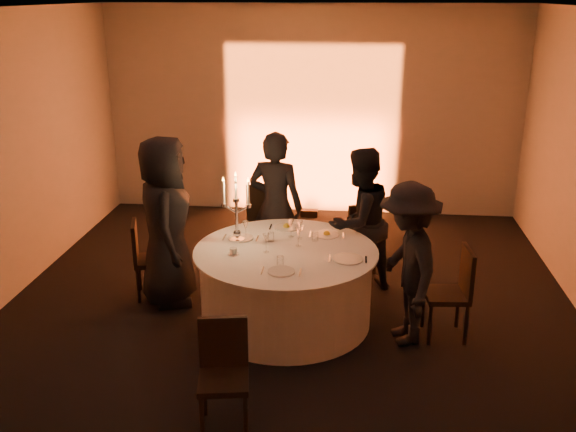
# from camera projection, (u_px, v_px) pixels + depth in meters

# --- Properties ---
(floor) EXTENTS (7.00, 7.00, 0.00)m
(floor) POSITION_uv_depth(u_px,v_px,m) (286.00, 320.00, 6.48)
(floor) COLOR black
(floor) RESTS_ON ground
(ceiling) EXTENTS (7.00, 7.00, 0.00)m
(ceiling) POSITION_uv_depth(u_px,v_px,m) (286.00, 9.00, 5.49)
(ceiling) COLOR silver
(ceiling) RESTS_ON wall_back
(wall_back) EXTENTS (7.00, 0.00, 7.00)m
(wall_back) POSITION_uv_depth(u_px,v_px,m) (312.00, 112.00, 9.27)
(wall_back) COLOR #B9B5AC
(wall_back) RESTS_ON floor
(wall_front) EXTENTS (7.00, 0.00, 7.00)m
(wall_front) POSITION_uv_depth(u_px,v_px,m) (197.00, 404.00, 2.70)
(wall_front) COLOR #B9B5AC
(wall_front) RESTS_ON floor
(uplighter_fixture) EXTENTS (0.25, 0.12, 0.10)m
(uplighter_fixture) POSITION_uv_depth(u_px,v_px,m) (309.00, 213.00, 9.47)
(uplighter_fixture) COLOR black
(uplighter_fixture) RESTS_ON floor
(banquet_table) EXTENTS (1.80, 1.80, 0.77)m
(banquet_table) POSITION_uv_depth(u_px,v_px,m) (286.00, 286.00, 6.36)
(banquet_table) COLOR black
(banquet_table) RESTS_ON floor
(chair_left) EXTENTS (0.46, 0.46, 0.85)m
(chair_left) POSITION_uv_depth(u_px,v_px,m) (146.00, 255.00, 6.86)
(chair_left) COLOR black
(chair_left) RESTS_ON floor
(chair_back_left) EXTENTS (0.54, 0.54, 1.04)m
(chair_back_left) POSITION_uv_depth(u_px,v_px,m) (269.00, 220.00, 7.58)
(chair_back_left) COLOR black
(chair_back_left) RESTS_ON floor
(chair_back_right) EXTENTS (0.53, 0.53, 0.89)m
(chair_back_right) POSITION_uv_depth(u_px,v_px,m) (359.00, 234.00, 7.41)
(chair_back_right) COLOR black
(chair_back_right) RESTS_ON floor
(chair_right) EXTENTS (0.43, 0.43, 0.90)m
(chair_right) POSITION_uv_depth(u_px,v_px,m) (454.00, 288.00, 6.03)
(chair_right) COLOR black
(chair_right) RESTS_ON floor
(chair_front) EXTENTS (0.43, 0.43, 0.85)m
(chair_front) POSITION_uv_depth(u_px,v_px,m) (224.00, 368.00, 4.81)
(chair_front) COLOR black
(chair_front) RESTS_ON floor
(guest_left) EXTENTS (0.77, 0.99, 1.80)m
(guest_left) POSITION_uv_depth(u_px,v_px,m) (166.00, 222.00, 6.62)
(guest_left) COLOR black
(guest_left) RESTS_ON floor
(guest_back_left) EXTENTS (0.70, 0.53, 1.72)m
(guest_back_left) POSITION_uv_depth(u_px,v_px,m) (276.00, 207.00, 7.20)
(guest_back_left) COLOR black
(guest_back_left) RESTS_ON floor
(guest_back_right) EXTENTS (1.00, 0.99, 1.63)m
(guest_back_right) POSITION_uv_depth(u_px,v_px,m) (359.00, 222.00, 6.85)
(guest_back_right) COLOR black
(guest_back_right) RESTS_ON floor
(guest_right) EXTENTS (0.77, 1.10, 1.55)m
(guest_right) POSITION_uv_depth(u_px,v_px,m) (408.00, 264.00, 5.88)
(guest_right) COLOR black
(guest_right) RESTS_ON floor
(plate_left) EXTENTS (0.35, 0.26, 0.01)m
(plate_left) POSITION_uv_depth(u_px,v_px,m) (241.00, 238.00, 6.52)
(plate_left) COLOR silver
(plate_left) RESTS_ON banquet_table
(plate_back_left) EXTENTS (0.36, 0.27, 0.08)m
(plate_back_left) POSITION_uv_depth(u_px,v_px,m) (286.00, 226.00, 6.80)
(plate_back_left) COLOR silver
(plate_back_left) RESTS_ON banquet_table
(plate_back_right) EXTENTS (0.35, 0.25, 0.08)m
(plate_back_right) POSITION_uv_depth(u_px,v_px,m) (327.00, 234.00, 6.59)
(plate_back_right) COLOR silver
(plate_back_right) RESTS_ON banquet_table
(plate_right) EXTENTS (0.36, 0.29, 0.01)m
(plate_right) POSITION_uv_depth(u_px,v_px,m) (348.00, 259.00, 6.00)
(plate_right) COLOR silver
(plate_right) RESTS_ON banquet_table
(plate_front) EXTENTS (0.36, 0.25, 0.01)m
(plate_front) POSITION_uv_depth(u_px,v_px,m) (281.00, 271.00, 5.73)
(plate_front) COLOR silver
(plate_front) RESTS_ON banquet_table
(coffee_cup) EXTENTS (0.11, 0.11, 0.07)m
(coffee_cup) POSITION_uv_depth(u_px,v_px,m) (233.00, 251.00, 6.12)
(coffee_cup) COLOR silver
(coffee_cup) RESTS_ON banquet_table
(candelabra) EXTENTS (0.30, 0.15, 0.72)m
(candelabra) POSITION_uv_depth(u_px,v_px,m) (237.00, 217.00, 6.38)
(candelabra) COLOR silver
(candelabra) RESTS_ON banquet_table
(wine_glass_a) EXTENTS (0.07, 0.07, 0.19)m
(wine_glass_a) POSITION_uv_depth(u_px,v_px,m) (266.00, 239.00, 6.13)
(wine_glass_a) COLOR white
(wine_glass_a) RESTS_ON banquet_table
(wine_glass_b) EXTENTS (0.07, 0.07, 0.19)m
(wine_glass_b) POSITION_uv_depth(u_px,v_px,m) (291.00, 224.00, 6.52)
(wine_glass_b) COLOR white
(wine_glass_b) RESTS_ON banquet_table
(wine_glass_c) EXTENTS (0.07, 0.07, 0.19)m
(wine_glass_c) POSITION_uv_depth(u_px,v_px,m) (246.00, 226.00, 6.46)
(wine_glass_c) COLOR white
(wine_glass_c) RESTS_ON banquet_table
(wine_glass_d) EXTENTS (0.07, 0.07, 0.19)m
(wine_glass_d) POSITION_uv_depth(u_px,v_px,m) (298.00, 233.00, 6.28)
(wine_glass_d) COLOR white
(wine_glass_d) RESTS_ON banquet_table
(wine_glass_e) EXTENTS (0.07, 0.07, 0.19)m
(wine_glass_e) POSITION_uv_depth(u_px,v_px,m) (300.00, 226.00, 6.47)
(wine_glass_e) COLOR white
(wine_glass_e) RESTS_ON banquet_table
(tumbler_a) EXTENTS (0.07, 0.07, 0.09)m
(tumbler_a) POSITION_uv_depth(u_px,v_px,m) (271.00, 237.00, 6.44)
(tumbler_a) COLOR white
(tumbler_a) RESTS_ON banquet_table
(tumbler_b) EXTENTS (0.07, 0.07, 0.09)m
(tumbler_b) POSITION_uv_depth(u_px,v_px,m) (315.00, 237.00, 6.44)
(tumbler_b) COLOR white
(tumbler_b) RESTS_ON banquet_table
(tumbler_c) EXTENTS (0.07, 0.07, 0.09)m
(tumbler_c) POSITION_uv_depth(u_px,v_px,m) (280.00, 261.00, 5.86)
(tumbler_c) COLOR white
(tumbler_c) RESTS_ON banquet_table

